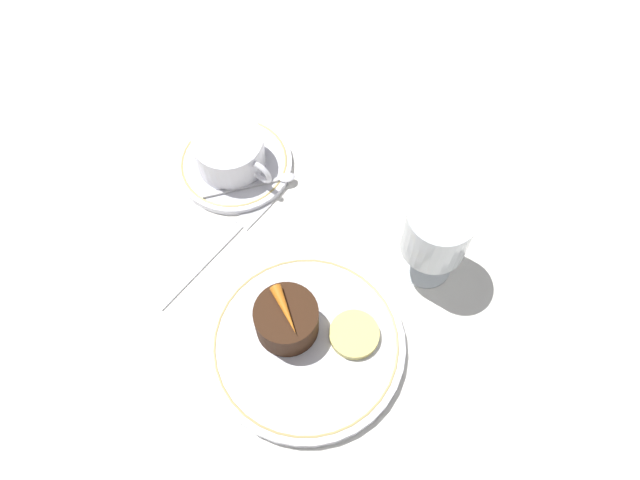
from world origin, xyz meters
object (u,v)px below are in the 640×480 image
Objects in this scene: dinner_plate at (306,344)px; wine_glass at (436,233)px; coffee_cup at (230,151)px; fork at (227,239)px; dessert_cake at (285,318)px.

wine_glass reaches higher than dinner_plate.
coffee_cup reaches higher than dinner_plate.
coffee_cup reaches higher than fork.
dessert_cake is at bearing 177.96° from dinner_plate.
dinner_plate is 3.13× the size of dessert_cake.
wine_glass is 1.73× the size of dessert_cake.
fork is at bearing -149.21° from wine_glass.
coffee_cup is 1.61× the size of dessert_cake.
wine_glass is (0.05, 0.17, 0.08)m from dinner_plate.
dinner_plate is 0.27m from coffee_cup.
dinner_plate is at bearing -105.54° from wine_glass.
coffee_cup is 0.60× the size of fork.
coffee_cup is 0.29m from wine_glass.
fork is at bearing 162.26° from dessert_cake.
wine_glass reaches higher than fork.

